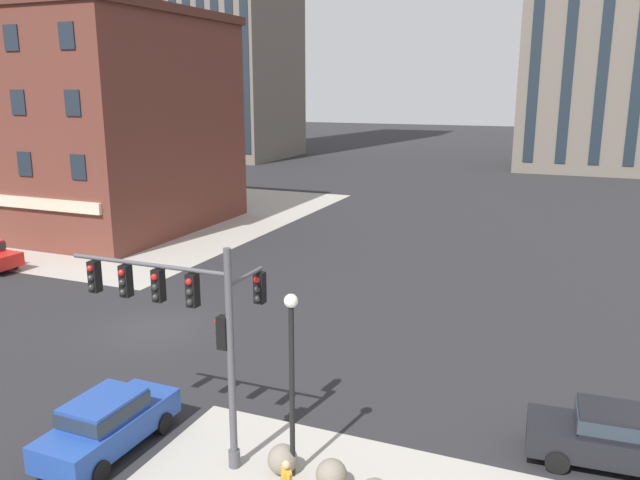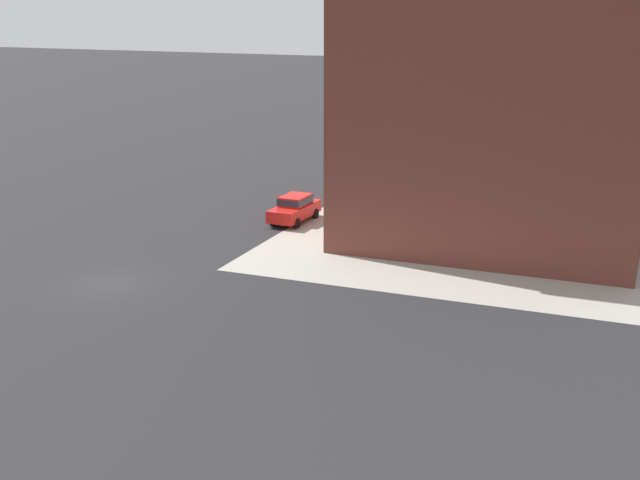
{
  "view_description": "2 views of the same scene",
  "coord_description": "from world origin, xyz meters",
  "px_view_note": "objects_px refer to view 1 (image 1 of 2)",
  "views": [
    {
      "loc": [
        16.43,
        -21.07,
        10.13
      ],
      "look_at": [
        5.46,
        5.38,
        3.24
      ],
      "focal_mm": 35.48,
      "sensor_mm": 36.0,
      "label": 1
    },
    {
      "loc": [
        33.5,
        25.01,
        13.79
      ],
      "look_at": [
        4.79,
        13.38,
        4.96
      ],
      "focal_mm": 48.26,
      "sensor_mm": 36.0,
      "label": 2
    }
  ],
  "objects_px": {
    "traffic_signal_main": "(192,317)",
    "bollard_sphere_curb_a": "(283,459)",
    "car_main_northbound_near": "(107,421)",
    "car_main_southbound_far": "(614,435)",
    "bollard_sphere_curb_b": "(332,475)",
    "street_lamp_corner_near": "(292,364)"
  },
  "relations": [
    {
      "from": "traffic_signal_main",
      "to": "bollard_sphere_curb_a",
      "type": "height_order",
      "value": "traffic_signal_main"
    },
    {
      "from": "bollard_sphere_curb_a",
      "to": "car_main_northbound_near",
      "type": "height_order",
      "value": "car_main_northbound_near"
    },
    {
      "from": "car_main_northbound_near",
      "to": "car_main_southbound_far",
      "type": "xyz_separation_m",
      "value": [
        13.27,
        4.7,
        0.0
      ]
    },
    {
      "from": "traffic_signal_main",
      "to": "car_main_northbound_near",
      "type": "bearing_deg",
      "value": -161.06
    },
    {
      "from": "car_main_southbound_far",
      "to": "bollard_sphere_curb_b",
      "type": "bearing_deg",
      "value": -149.78
    },
    {
      "from": "bollard_sphere_curb_b",
      "to": "car_main_southbound_far",
      "type": "xyz_separation_m",
      "value": [
        6.73,
        3.92,
        0.51
      ]
    },
    {
      "from": "car_main_northbound_near",
      "to": "street_lamp_corner_near",
      "type": "bearing_deg",
      "value": 9.77
    },
    {
      "from": "bollard_sphere_curb_a",
      "to": "bollard_sphere_curb_b",
      "type": "relative_size",
      "value": 1.0
    },
    {
      "from": "traffic_signal_main",
      "to": "street_lamp_corner_near",
      "type": "xyz_separation_m",
      "value": [
        2.91,
        0.08,
        -0.88
      ]
    },
    {
      "from": "traffic_signal_main",
      "to": "car_main_southbound_far",
      "type": "distance_m",
      "value": 11.92
    },
    {
      "from": "bollard_sphere_curb_b",
      "to": "car_main_southbound_far",
      "type": "distance_m",
      "value": 7.81
    },
    {
      "from": "street_lamp_corner_near",
      "to": "car_main_northbound_near",
      "type": "height_order",
      "value": "street_lamp_corner_near"
    },
    {
      "from": "traffic_signal_main",
      "to": "bollard_sphere_curb_a",
      "type": "bearing_deg",
      "value": 1.74
    },
    {
      "from": "traffic_signal_main",
      "to": "bollard_sphere_curb_b",
      "type": "height_order",
      "value": "traffic_signal_main"
    },
    {
      "from": "bollard_sphere_curb_a",
      "to": "bollard_sphere_curb_b",
      "type": "xyz_separation_m",
      "value": [
        1.47,
        -0.14,
        0.0
      ]
    },
    {
      "from": "traffic_signal_main",
      "to": "car_main_southbound_far",
      "type": "xyz_separation_m",
      "value": [
        10.81,
        3.86,
        -3.2
      ]
    },
    {
      "from": "street_lamp_corner_near",
      "to": "car_main_northbound_near",
      "type": "bearing_deg",
      "value": -170.23
    },
    {
      "from": "bollard_sphere_curb_b",
      "to": "street_lamp_corner_near",
      "type": "distance_m",
      "value": 3.06
    },
    {
      "from": "car_main_southbound_far",
      "to": "bollard_sphere_curb_a",
      "type": "bearing_deg",
      "value": -155.25
    },
    {
      "from": "bollard_sphere_curb_b",
      "to": "traffic_signal_main",
      "type": "bearing_deg",
      "value": 179.16
    },
    {
      "from": "bollard_sphere_curb_a",
      "to": "street_lamp_corner_near",
      "type": "height_order",
      "value": "street_lamp_corner_near"
    },
    {
      "from": "bollard_sphere_curb_b",
      "to": "street_lamp_corner_near",
      "type": "relative_size",
      "value": 0.16
    }
  ]
}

